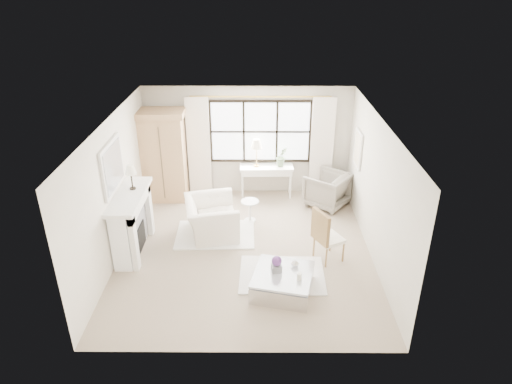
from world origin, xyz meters
TOP-DOWN VIEW (x-y plane):
  - floor at (0.00, 0.00)m, footprint 5.50×5.50m
  - ceiling at (0.00, 0.00)m, footprint 5.50×5.50m
  - wall_back at (0.00, 2.75)m, footprint 5.00×0.00m
  - wall_front at (0.00, -2.75)m, footprint 5.00×0.00m
  - wall_left at (-2.50, 0.00)m, footprint 0.00×5.50m
  - wall_right at (2.50, 0.00)m, footprint 0.00×5.50m
  - window_pane at (0.30, 2.73)m, footprint 2.40×0.02m
  - window_frame at (0.30, 2.72)m, footprint 2.50×0.04m
  - curtain_rod at (0.30, 2.67)m, footprint 3.30×0.04m
  - curtain_left at (-1.20, 2.65)m, footprint 0.55×0.10m
  - curtain_right at (1.80, 2.65)m, footprint 0.55×0.10m
  - fireplace at (-2.27, 0.00)m, footprint 0.58×1.66m
  - mirror_frame at (-2.47, 0.00)m, footprint 0.05×1.15m
  - mirror_glass at (-2.44, 0.00)m, footprint 0.02×1.00m
  - art_frame at (2.47, 1.70)m, footprint 0.04×0.62m
  - art_canvas at (2.45, 1.70)m, footprint 0.01×0.52m
  - mantel_lamp at (-2.21, 0.23)m, footprint 0.22×0.22m
  - armoire at (-2.00, 2.32)m, footprint 1.13×0.72m
  - console_table at (0.45, 2.47)m, footprint 1.31×0.49m
  - console_lamp at (0.21, 2.49)m, footprint 0.28×0.28m
  - orchid_plant at (0.82, 2.49)m, footprint 0.32×0.28m
  - side_table at (0.07, 1.19)m, footprint 0.40×0.40m
  - rug_left at (-0.67, 0.58)m, footprint 1.69×1.22m
  - rug_right at (0.70, -0.85)m, footprint 1.59×1.21m
  - club_armchair at (-0.74, 0.62)m, footprint 1.27×1.39m
  - wingback_chair at (1.89, 1.97)m, footprint 1.25×1.25m
  - french_chair at (1.61, -0.31)m, footprint 0.65×0.65m
  - coffee_table at (0.69, -1.30)m, footprint 1.20×1.20m
  - planter_box at (0.58, -1.24)m, footprint 0.19×0.19m
  - planter_flowers at (0.58, -1.24)m, footprint 0.18×0.18m
  - pillar_candle at (0.96, -1.47)m, footprint 0.08×0.08m
  - coffee_vase at (0.91, -1.10)m, footprint 0.16×0.16m

SIDE VIEW (x-z plane):
  - floor at x=0.00m, z-range 0.00..0.00m
  - rug_left at x=-0.67m, z-range 0.00..0.03m
  - rug_right at x=0.70m, z-range 0.00..0.03m
  - coffee_table at x=0.69m, z-range -0.01..0.37m
  - french_chair at x=1.61m, z-range -0.23..0.85m
  - side_table at x=0.07m, z-range 0.08..0.58m
  - club_armchair at x=-0.74m, z-range 0.00..0.78m
  - console_table at x=0.45m, z-range 0.00..0.80m
  - wingback_chair at x=1.89m, z-range 0.00..0.82m
  - pillar_candle at x=0.96m, z-range 0.38..0.50m
  - planter_box at x=0.58m, z-range 0.38..0.51m
  - coffee_vase at x=0.91m, z-range 0.38..0.52m
  - planter_flowers at x=0.58m, z-range 0.51..0.68m
  - fireplace at x=-2.27m, z-range 0.02..1.28m
  - orchid_plant at x=0.82m, z-range 0.80..1.30m
  - armoire at x=-2.00m, z-range 0.02..2.26m
  - curtain_left at x=-1.20m, z-range 0.00..2.47m
  - curtain_right at x=1.80m, z-range 0.00..2.47m
  - wall_left at x=-2.50m, z-range -1.40..4.10m
  - wall_right at x=2.50m, z-range -1.40..4.10m
  - wall_back at x=0.00m, z-range -1.15..3.85m
  - wall_front at x=0.00m, z-range -1.15..3.85m
  - console_lamp at x=0.21m, z-range 1.01..1.70m
  - art_frame at x=2.47m, z-range 1.14..1.96m
  - art_canvas at x=2.45m, z-range 1.19..1.91m
  - window_pane at x=0.30m, z-range 0.85..2.35m
  - window_frame at x=0.30m, z-range 0.85..2.35m
  - mantel_lamp at x=-2.21m, z-range 1.40..1.91m
  - mirror_frame at x=-2.47m, z-range 1.37..2.31m
  - mirror_glass at x=-2.44m, z-range 1.44..2.24m
  - curtain_rod at x=0.30m, z-range 2.45..2.49m
  - ceiling at x=0.00m, z-range 2.70..2.70m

